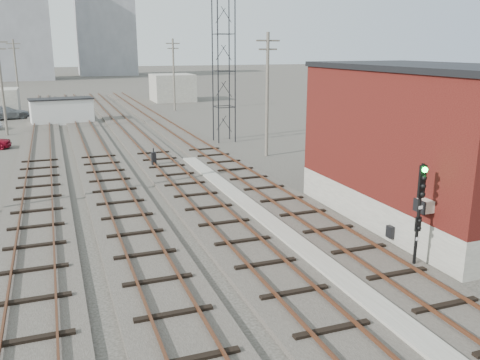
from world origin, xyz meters
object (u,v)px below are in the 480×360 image
switch_stand (154,159)px  signal_mast (420,209)px  site_trailer (62,111)px  car_grey (5,113)px

switch_stand → signal_mast: bearing=-78.2°
signal_mast → switch_stand: 20.54m
signal_mast → switch_stand: (-5.89, 19.60, -1.74)m
site_trailer → car_grey: 8.37m
switch_stand → car_grey: car_grey is taller
signal_mast → site_trailer: bearing=104.4°
car_grey → signal_mast: bearing=-176.5°
car_grey → switch_stand: bearing=-174.9°
switch_stand → car_grey: 31.64m
site_trailer → car_grey: (-6.00, 5.81, -0.61)m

